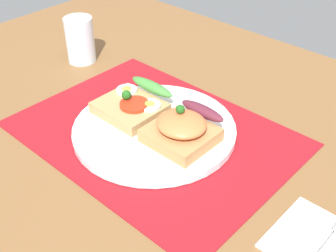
% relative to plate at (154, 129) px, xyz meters
% --- Properties ---
extents(ground_plane, '(1.20, 0.90, 0.03)m').
position_rel_plate_xyz_m(ground_plane, '(0.00, 0.00, -0.03)').
color(ground_plane, brown).
extents(placemat, '(0.44, 0.32, 0.00)m').
position_rel_plate_xyz_m(placemat, '(0.00, 0.00, -0.01)').
color(placemat, maroon).
rests_on(placemat, ground_plane).
extents(plate, '(0.26, 0.26, 0.01)m').
position_rel_plate_xyz_m(plate, '(0.00, 0.00, 0.00)').
color(plate, white).
rests_on(plate, placemat).
extents(sandwich_egg_tomato, '(0.10, 0.11, 0.04)m').
position_rel_plate_xyz_m(sandwich_egg_tomato, '(-0.06, 0.01, 0.02)').
color(sandwich_egg_tomato, tan).
rests_on(sandwich_egg_tomato, plate).
extents(sandwich_salmon, '(0.10, 0.11, 0.06)m').
position_rel_plate_xyz_m(sandwich_salmon, '(0.06, 0.01, 0.03)').
color(sandwich_salmon, '#AE7E4A').
rests_on(sandwich_salmon, plate).
extents(napkin, '(0.13, 0.11, 0.01)m').
position_rel_plate_xyz_m(napkin, '(0.31, -0.03, -0.01)').
color(napkin, white).
rests_on(napkin, ground_plane).
extents(fork, '(0.02, 0.14, 0.00)m').
position_rel_plate_xyz_m(fork, '(0.32, -0.02, -0.00)').
color(fork, '#B7B7BC').
rests_on(fork, napkin).
extents(drinking_glass, '(0.06, 0.06, 0.09)m').
position_rel_plate_xyz_m(drinking_glass, '(-0.29, 0.08, 0.04)').
color(drinking_glass, silver).
rests_on(drinking_glass, ground_plane).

